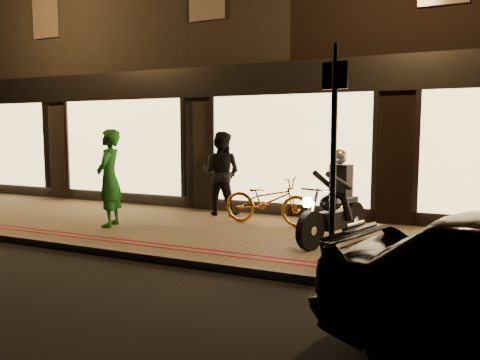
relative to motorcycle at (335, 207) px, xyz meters
The scene contains 10 objects.
ground 2.57m from the motorcycle, 127.89° to the right, with size 90.00×90.00×0.00m, color black.
sidewalk 1.66m from the motorcycle, behind, with size 50.00×4.00×0.12m, color brown.
kerb_stone 2.52m from the motorcycle, 128.62° to the right, with size 50.00×0.14×0.12m, color #59544C.
red_kerb_lines 2.15m from the motorcycle, 137.32° to the right, with size 50.00×0.26×0.01m.
building_row 8.01m from the motorcycle, 102.14° to the left, with size 48.00×10.11×8.50m.
motorcycle is the anchor object (origin of this frame).
sign_post 2.03m from the motorcycle, 78.03° to the right, with size 0.35×0.10×3.00m.
bicycle_gold 1.87m from the motorcycle, 148.20° to the left, with size 0.65×1.88×0.99m, color #C47622.
person_green 4.43m from the motorcycle, behind, with size 0.70×0.46×1.93m, color #1B6522.
person_dark 3.39m from the motorcycle, 151.46° to the left, with size 0.91×0.71×1.88m, color black.
Camera 1 is at (3.30, -5.80, 2.01)m, focal length 35.00 mm.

